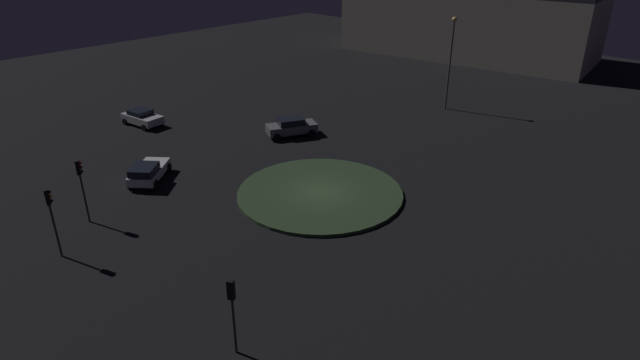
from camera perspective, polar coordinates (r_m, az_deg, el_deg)
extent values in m
plane|color=black|center=(36.81, 0.00, -1.55)|extent=(118.14, 118.14, 0.00)
cylinder|color=#2D4228|center=(36.75, 0.00, -1.39)|extent=(11.39, 11.39, 0.23)
cube|color=white|center=(40.52, -17.77, 0.83)|extent=(4.28, 3.99, 0.61)
cube|color=black|center=(39.57, -18.30, 1.05)|extent=(2.61, 2.56, 0.52)
cylinder|color=black|center=(42.20, -18.23, 1.31)|extent=(0.67, 0.61, 0.69)
cylinder|color=black|center=(41.55, -15.86, 1.26)|extent=(0.67, 0.61, 0.69)
cylinder|color=black|center=(39.79, -19.66, -0.41)|extent=(0.67, 0.61, 0.69)
cylinder|color=black|center=(39.10, -17.16, -0.50)|extent=(0.67, 0.61, 0.69)
cube|color=slate|center=(46.98, -3.05, 5.56)|extent=(4.64, 3.53, 0.74)
cube|color=black|center=(46.75, -3.14, 6.29)|extent=(2.67, 2.38, 0.53)
cylinder|color=black|center=(48.32, -1.57, 5.70)|extent=(0.70, 0.50, 0.68)
cylinder|color=black|center=(46.76, -0.90, 5.01)|extent=(0.70, 0.50, 0.68)
cylinder|color=black|center=(47.52, -5.15, 5.26)|extent=(0.70, 0.50, 0.68)
cylinder|color=black|center=(45.93, -4.59, 4.54)|extent=(0.70, 0.50, 0.68)
cube|color=silver|center=(52.18, -18.43, 6.27)|extent=(2.37, 4.14, 0.68)
cube|color=black|center=(52.20, -18.67, 6.89)|extent=(1.88, 2.05, 0.44)
cylinder|color=black|center=(51.72, -16.60, 5.95)|extent=(0.30, 0.64, 0.62)
cylinder|color=black|center=(50.68, -18.26, 5.32)|extent=(0.30, 0.64, 0.62)
cylinder|color=black|center=(53.91, -18.49, 6.48)|extent=(0.30, 0.64, 0.62)
cylinder|color=black|center=(52.91, -20.11, 5.88)|extent=(0.30, 0.64, 0.62)
cylinder|color=#2D2D2D|center=(32.77, -26.39, -4.90)|extent=(0.12, 0.12, 3.30)
cube|color=black|center=(31.85, -27.12, -1.63)|extent=(0.31, 0.36, 0.90)
sphere|color=#3F0C0C|center=(31.73, -26.96, -1.15)|extent=(0.20, 0.20, 0.20)
sphere|color=yellow|center=(31.84, -26.87, -1.58)|extent=(0.20, 0.20, 0.20)
sphere|color=#0F3819|center=(31.95, -26.77, -2.01)|extent=(0.20, 0.20, 0.20)
cylinder|color=#2D2D2D|center=(23.73, -9.16, -15.16)|extent=(0.12, 0.12, 2.91)
cube|color=black|center=(22.55, -9.50, -11.49)|extent=(0.34, 0.37, 0.90)
sphere|color=#3F0C0C|center=(22.49, -9.40, -10.73)|extent=(0.20, 0.20, 0.20)
sphere|color=yellow|center=(22.65, -9.35, -11.28)|extent=(0.20, 0.20, 0.20)
sphere|color=#0F3819|center=(22.81, -9.31, -11.82)|extent=(0.20, 0.20, 0.20)
cylinder|color=#2D2D2D|center=(35.78, -23.83, -1.83)|extent=(0.12, 0.12, 3.28)
cube|color=black|center=(34.94, -24.43, 1.22)|extent=(0.35, 0.37, 0.90)
sphere|color=red|center=(34.82, -24.27, 1.65)|extent=(0.20, 0.20, 0.20)
sphere|color=#4C380F|center=(34.92, -24.19, 1.24)|extent=(0.20, 0.20, 0.20)
sphere|color=#0F3819|center=(35.02, -24.12, 0.84)|extent=(0.20, 0.20, 0.20)
cylinder|color=#4C4C51|center=(54.61, 13.67, 11.71)|extent=(0.18, 0.18, 8.61)
sphere|color=#F9D166|center=(53.76, 14.17, 16.30)|extent=(0.48, 0.48, 0.48)
cube|color=#B7B299|center=(80.26, 15.60, 15.90)|extent=(18.35, 34.85, 8.85)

